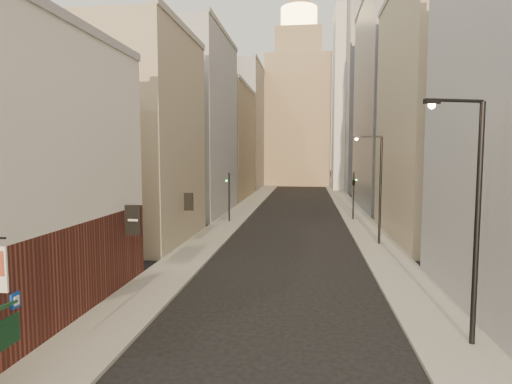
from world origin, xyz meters
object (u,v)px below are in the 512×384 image
Objects in this scene: traffic_light_right at (354,185)px; clock_tower at (298,106)px; streetlamp_near at (472,209)px; streetlamp_mid at (378,183)px; traffic_light_left at (229,188)px; white_tower at (355,92)px.

clock_tower is at bearing -65.72° from traffic_light_right.
streetlamp_near is (7.89, -82.65, -12.68)m from clock_tower.
streetlamp_near is at bearing -86.17° from streetlamp_mid.
streetlamp_near is 29.61m from traffic_light_left.
traffic_light_right is at bearing 73.51° from streetlamp_near.
clock_tower is 8.98× the size of traffic_light_left.
clock_tower is 5.48× the size of streetlamp_mid.
streetlamp_mid is at bearing -93.96° from white_tower.
streetlamp_near is at bearing -84.54° from clock_tower.
clock_tower is at bearing 77.14° from streetlamp_near.
clock_tower is 67.21m from streetlamp_mid.
streetlamp_mid is 15.93m from traffic_light_left.
traffic_light_left is at bearing 29.56° from traffic_light_right.
clock_tower is at bearing 128.16° from white_tower.
streetlamp_mid reaches higher than traffic_light_left.
white_tower is 8.30× the size of traffic_light_left.
white_tower is 53.50m from streetlamp_mid.
streetlamp_mid is at bearing 73.24° from streetlamp_near.
white_tower is 42.38m from traffic_light_right.
streetlamp_near is at bearing -92.59° from white_tower.
traffic_light_left is (-5.49, -56.28, -14.14)m from clock_tower.
traffic_light_right is at bearing -172.25° from traffic_light_left.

